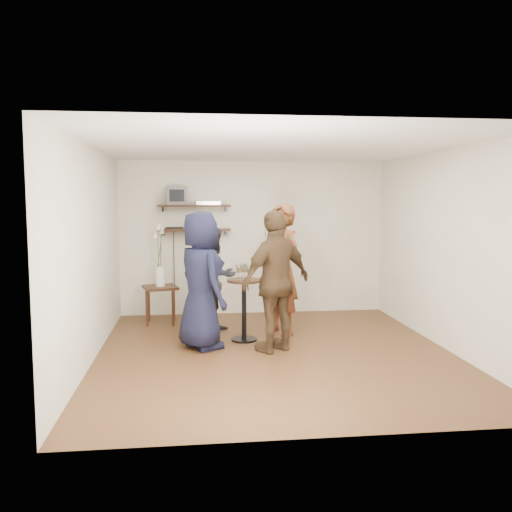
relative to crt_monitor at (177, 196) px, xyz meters
The scene contains 18 objects.
room 2.79m from the crt_monitor, 61.70° to the right, with size 4.58×5.08×2.68m.
shelf_upper 0.33m from the crt_monitor, ahead, with size 1.20×0.25×0.04m, color black.
shelf_lower 0.63m from the crt_monitor, ahead, with size 1.20×0.25×0.04m, color black.
crt_monitor is the anchor object (origin of this frame).
dvd_deck 0.53m from the crt_monitor, ahead, with size 0.40×0.24×0.06m, color silver.
radio 0.60m from the crt_monitor, ahead, with size 0.22×0.10×0.10m, color black.
power_strip 0.54m from the crt_monitor, 136.00° to the left, with size 0.30×0.05×0.03m, color black.
side_table 1.63m from the crt_monitor, 116.83° to the right, with size 0.61×0.61×0.60m.
vase_lilies 1.25m from the crt_monitor, 116.87° to the right, with size 0.20×0.20×1.02m.
drinks_table 2.44m from the crt_monitor, 61.11° to the right, with size 0.47×0.47×0.86m.
wine_glass_fl 2.19m from the crt_monitor, 63.45° to the right, with size 0.07×0.07×0.22m.
wine_glass_fr 2.26m from the crt_monitor, 59.80° to the right, with size 0.06×0.06×0.19m.
wine_glass_bl 2.14m from the crt_monitor, 60.57° to the right, with size 0.07×0.07×0.22m.
wine_glass_br 2.19m from the crt_monitor, 60.62° to the right, with size 0.07×0.07×0.22m.
person_plaid 2.32m from the crt_monitor, 42.02° to the right, with size 0.69×0.45×1.90m, color #B51427.
person_dark 1.78m from the crt_monitor, 64.66° to the right, with size 0.76×0.60×1.57m, color black.
person_navy 2.33m from the crt_monitor, 80.29° to the right, with size 0.88×0.58×1.81m, color black.
person_brown 2.85m from the crt_monitor, 60.15° to the right, with size 1.07×0.45×1.82m, color #44301D.
Camera 1 is at (-1.03, -6.68, 1.96)m, focal length 38.00 mm.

